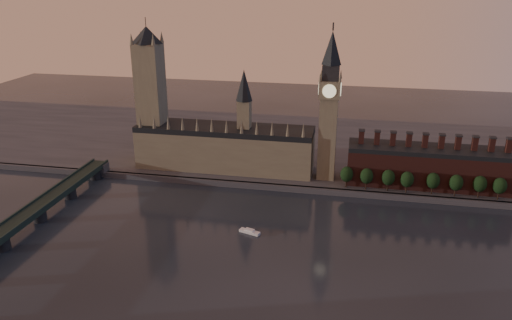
{
  "coord_description": "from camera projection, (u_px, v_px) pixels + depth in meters",
  "views": [
    {
      "loc": [
        25.03,
        -222.27,
        139.6
      ],
      "look_at": [
        -29.62,
        55.0,
        34.44
      ],
      "focal_mm": 35.0,
      "sensor_mm": 36.0,
      "label": 1
    }
  ],
  "objects": [
    {
      "name": "embankment_tree_6",
      "position": [
        480.0,
        184.0,
        320.3
      ],
      "size": [
        8.6,
        8.6,
        14.88
      ],
      "color": "black",
      "rests_on": "north_bank"
    },
    {
      "name": "embankment_tree_0",
      "position": [
        347.0,
        174.0,
        335.8
      ],
      "size": [
        8.6,
        8.6,
        14.88
      ],
      "color": "black",
      "rests_on": "north_bank"
    },
    {
      "name": "embankment_tree_4",
      "position": [
        433.0,
        181.0,
        325.33
      ],
      "size": [
        8.6,
        8.6,
        14.88
      ],
      "color": "black",
      "rests_on": "north_bank"
    },
    {
      "name": "embankment_tree_5",
      "position": [
        456.0,
        183.0,
        322.22
      ],
      "size": [
        8.6,
        8.6,
        14.88
      ],
      "color": "black",
      "rests_on": "north_bank"
    },
    {
      "name": "westminster_bridge",
      "position": [
        18.0,
        225.0,
        280.63
      ],
      "size": [
        14.0,
        200.0,
        11.55
      ],
      "color": "#1D2D27",
      "rests_on": "ground"
    },
    {
      "name": "embankment_tree_3",
      "position": [
        407.0,
        179.0,
        327.31
      ],
      "size": [
        8.6,
        8.6,
        14.88
      ],
      "color": "black",
      "rests_on": "north_bank"
    },
    {
      "name": "palace_of_westminster",
      "position": [
        225.0,
        145.0,
        367.41
      ],
      "size": [
        130.0,
        30.3,
        74.0
      ],
      "color": "#756E53",
      "rests_on": "north_bank"
    },
    {
      "name": "big_ben",
      "position": [
        329.0,
        105.0,
        337.12
      ],
      "size": [
        15.0,
        15.0,
        107.0
      ],
      "color": "#756E53",
      "rests_on": "north_bank"
    },
    {
      "name": "chimney_block",
      "position": [
        430.0,
        166.0,
        338.04
      ],
      "size": [
        110.0,
        25.0,
        37.0
      ],
      "color": "#4A211C",
      "rests_on": "north_bank"
    },
    {
      "name": "embankment_tree_2",
      "position": [
        388.0,
        178.0,
        330.4
      ],
      "size": [
        8.6,
        8.6,
        14.88
      ],
      "color": "black",
      "rests_on": "north_bank"
    },
    {
      "name": "victoria_tower",
      "position": [
        151.0,
        92.0,
        364.5
      ],
      "size": [
        24.0,
        24.0,
        108.0
      ],
      "color": "#756E53",
      "rests_on": "north_bank"
    },
    {
      "name": "embankment_tree_7",
      "position": [
        500.0,
        186.0,
        317.4
      ],
      "size": [
        8.6,
        8.6,
        14.88
      ],
      "color": "black",
      "rests_on": "north_bank"
    },
    {
      "name": "ground",
      "position": [
        292.0,
        263.0,
        257.61
      ],
      "size": [
        900.0,
        900.0,
        0.0
      ],
      "primitive_type": "plane",
      "color": "black",
      "rests_on": "ground"
    },
    {
      "name": "north_bank",
      "position": [
        319.0,
        149.0,
        420.63
      ],
      "size": [
        900.0,
        182.0,
        4.0
      ],
      "color": "#4A4B50",
      "rests_on": "ground"
    },
    {
      "name": "river_boat",
      "position": [
        250.0,
        231.0,
        286.89
      ],
      "size": [
        12.91,
        7.23,
        2.48
      ],
      "rotation": [
        0.0,
        0.0,
        -0.32
      ],
      "color": "silver",
      "rests_on": "ground"
    },
    {
      "name": "embankment_tree_1",
      "position": [
        367.0,
        176.0,
        332.84
      ],
      "size": [
        8.6,
        8.6,
        14.88
      ],
      "color": "black",
      "rests_on": "north_bank"
    }
  ]
}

